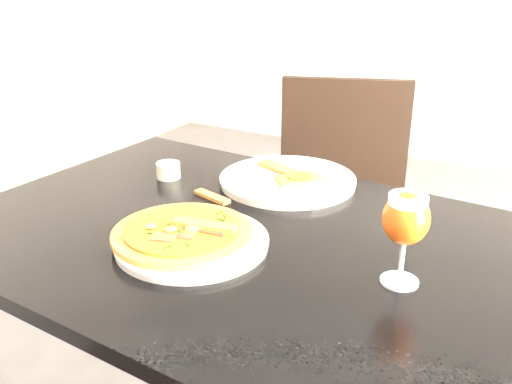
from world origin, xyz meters
The scene contains 9 objects.
dining_table centered at (-0.32, 0.14, 0.66)m, with size 1.25×0.88×0.75m.
chair_far centered at (-0.37, 0.81, 0.50)m, with size 0.54×0.54×0.91m.
plate_main centered at (-0.38, 0.05, 0.76)m, with size 0.29×0.29×0.02m, color silver.
pizza centered at (-0.41, 0.05, 0.77)m, with size 0.27×0.27×0.03m.
plate_second centered at (-0.37, 0.42, 0.76)m, with size 0.32×0.32×0.02m, color silver.
crust_scraps centered at (-0.35, 0.42, 0.77)m, with size 0.20×0.14×0.02m.
loose_crust centered at (-0.48, 0.26, 0.75)m, with size 0.10×0.02×0.01m, color #9F5D26.
sauce_cup centered at (-0.64, 0.32, 0.77)m, with size 0.06×0.06×0.04m.
beer_glass centered at (0.00, 0.11, 0.87)m, with size 0.08×0.08×0.16m.
Camera 1 is at (0.18, -0.74, 1.25)m, focal length 40.00 mm.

